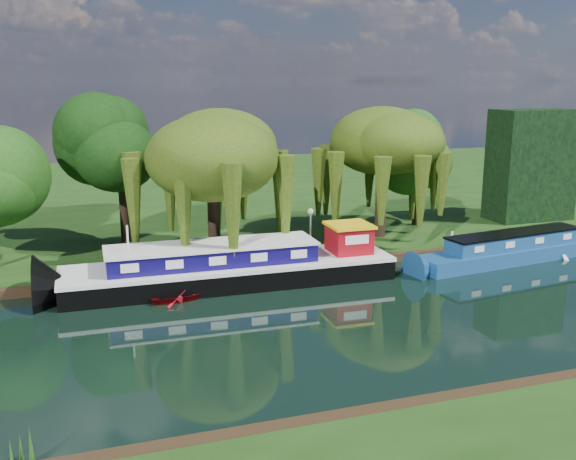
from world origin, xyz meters
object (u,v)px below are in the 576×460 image
object	(u,v)px
narrowboat	(514,250)
white_cruiser	(556,256)
red_dinghy	(182,299)
dutch_barge	(233,267)

from	to	relation	value
narrowboat	white_cruiser	xyz separation A→B (m)	(3.16, -0.02, -0.68)
white_cruiser	red_dinghy	bearing A→B (deg)	105.50
red_dinghy	white_cruiser	world-z (taller)	white_cruiser
dutch_barge	red_dinghy	world-z (taller)	dutch_barge
white_cruiser	dutch_barge	bearing A→B (deg)	101.22
red_dinghy	white_cruiser	size ratio (longest dim) A/B	1.31
narrowboat	white_cruiser	size ratio (longest dim) A/B	5.43
dutch_barge	white_cruiser	size ratio (longest dim) A/B	7.12
narrowboat	white_cruiser	bearing A→B (deg)	-7.84
narrowboat	red_dinghy	size ratio (longest dim) A/B	4.16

